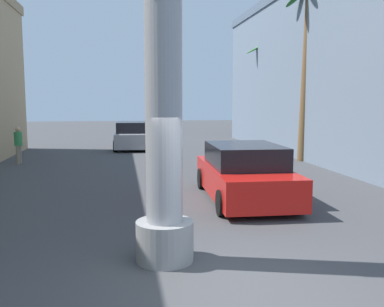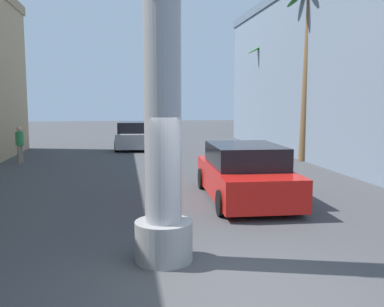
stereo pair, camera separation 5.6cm
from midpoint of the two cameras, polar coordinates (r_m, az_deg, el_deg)
The scene contains 7 objects.
ground_plane at distance 16.01m, azimuth -2.93°, elevation -2.93°, with size 89.35×89.35×0.00m, color #424244.
building_right at distance 22.75m, azimuth 23.25°, elevation 10.35°, with size 7.76×24.66×8.59m.
car_lead at distance 12.09m, azimuth 7.18°, elevation -2.68°, with size 2.29×4.78×1.56m.
car_far at distance 25.07m, azimuth -7.80°, elevation 2.32°, with size 2.10×4.33×1.56m.
palm_tree_mid_right at distance 20.46m, azimuth 15.24°, elevation 11.79°, with size 2.59×2.50×7.84m.
palm_tree_far_right at distance 26.97m, azimuth 10.17°, elevation 9.43°, with size 2.84×2.70×6.37m.
pedestrian_far_left at distance 20.27m, azimuth -21.92°, elevation 1.40°, with size 0.42×0.42×1.64m.
Camera 2 is at (-1.63, -5.68, 2.77)m, focal length 40.00 mm.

